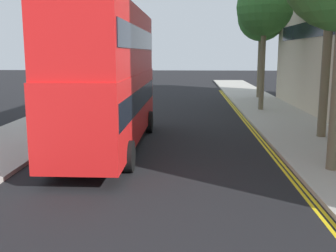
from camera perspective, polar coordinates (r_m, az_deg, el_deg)
The scene contains 7 objects.
sidewalk_right at distance 17.56m, azimuth 20.86°, elevation -2.83°, with size 4.00×80.00×0.14m, color #ADA89E.
sidewalk_left at distance 18.33m, azimuth -21.58°, elevation -2.34°, with size 4.00×80.00×0.14m, color #ADA89E.
kerb_line_outer at distance 15.14m, azimuth 15.56°, elevation -4.80°, with size 0.10×56.00×0.01m, color yellow.
kerb_line_inner at distance 15.11m, azimuth 14.96°, elevation -4.81°, with size 0.10×56.00×0.01m, color yellow.
double_decker_bus_away at distance 16.39m, azimuth -8.28°, elevation 7.31°, with size 2.82×10.82×5.64m.
street_tree_mid at distance 35.09m, azimuth 13.06°, elevation 14.66°, with size 3.95×3.95×8.58m.
street_tree_far at distance 27.49m, azimuth 13.44°, elevation 15.83°, with size 3.58×3.58×8.34m.
Camera 1 is at (1.07, -0.27, 3.84)m, focal length 43.35 mm.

